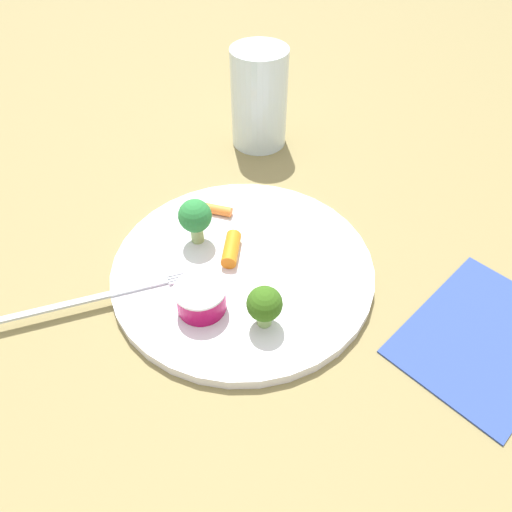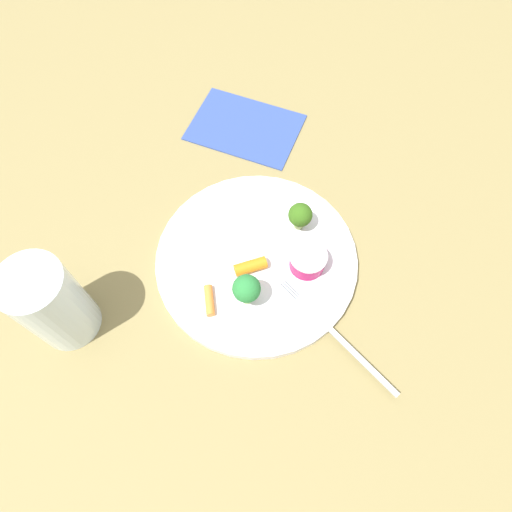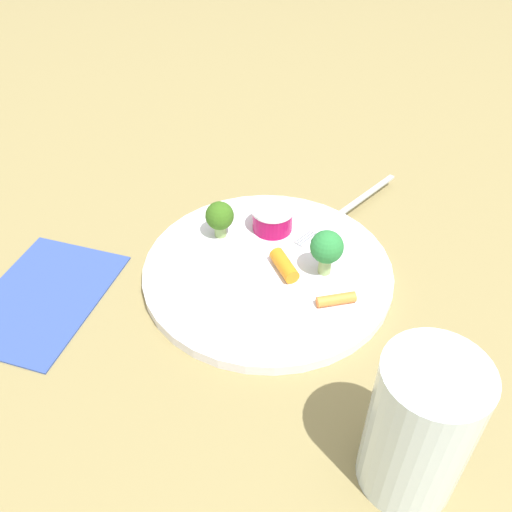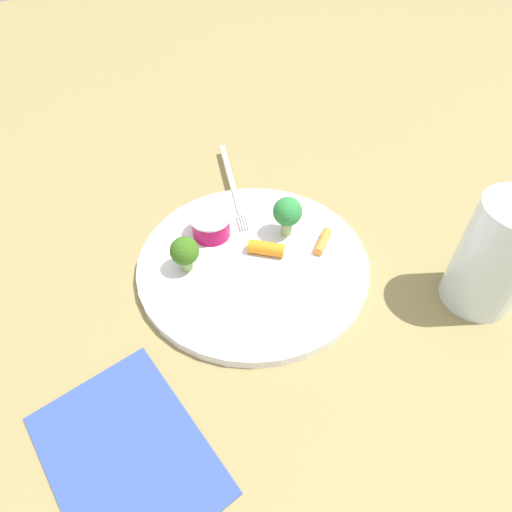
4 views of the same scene
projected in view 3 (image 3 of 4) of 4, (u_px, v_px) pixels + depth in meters
The scene contains 10 objects.
ground_plane at pixel (268, 275), 0.60m from camera, with size 2.40×2.40×0.00m, color olive.
plate at pixel (268, 271), 0.60m from camera, with size 0.27×0.27×0.01m, color white.
sauce_cup at pixel (273, 219), 0.63m from camera, with size 0.05×0.05×0.03m.
broccoli_floret_0 at pixel (220, 217), 0.62m from camera, with size 0.03×0.03×0.04m.
broccoli_floret_1 at pixel (327, 248), 0.57m from camera, with size 0.04×0.04×0.05m.
carrot_stick_0 at pixel (283, 268), 0.58m from camera, with size 0.02×0.02×0.04m, color orange.
carrot_stick_1 at pixel (336, 299), 0.55m from camera, with size 0.01×0.01×0.04m, color orange.
fork at pixel (347, 209), 0.67m from camera, with size 0.18×0.08×0.00m.
drinking_glass at pixel (419, 428), 0.39m from camera, with size 0.07×0.07×0.13m, color silver.
napkin at pixel (42, 297), 0.57m from camera, with size 0.17×0.12×0.00m, color #2F4691.
Camera 3 is at (0.41, 0.14, 0.41)m, focal length 38.65 mm.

